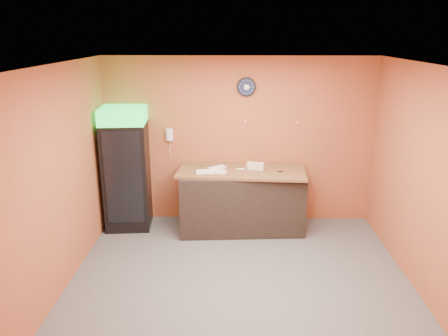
{
  "coord_description": "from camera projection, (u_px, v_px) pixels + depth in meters",
  "views": [
    {
      "loc": [
        -0.1,
        -5.16,
        3.16
      ],
      "look_at": [
        -0.22,
        0.6,
        1.36
      ],
      "focal_mm": 35.0,
      "sensor_mm": 36.0,
      "label": 1
    }
  ],
  "objects": [
    {
      "name": "wrapped_sandwich_right",
      "position": [
        217.0,
        168.0,
        7.04
      ],
      "size": [
        0.3,
        0.26,
        0.04
      ],
      "primitive_type": "cube",
      "rotation": [
        0.0,
        0.0,
        0.65
      ],
      "color": "white",
      "rests_on": "butcher_paper"
    },
    {
      "name": "wall_clock",
      "position": [
        246.0,
        87.0,
        7.06
      ],
      "size": [
        0.31,
        0.06,
        0.31
      ],
      "color": "black",
      "rests_on": "back_wall"
    },
    {
      "name": "floor",
      "position": [
        240.0,
        277.0,
        5.87
      ],
      "size": [
        4.5,
        4.5,
        0.0
      ],
      "primitive_type": "plane",
      "color": "#47474C",
      "rests_on": "ground"
    },
    {
      "name": "wrapped_sandwich_mid",
      "position": [
        218.0,
        172.0,
        6.86
      ],
      "size": [
        0.29,
        0.2,
        0.04
      ],
      "primitive_type": "cube",
      "rotation": [
        0.0,
        0.0,
        -0.37
      ],
      "color": "white",
      "rests_on": "butcher_paper"
    },
    {
      "name": "ceiling",
      "position": [
        242.0,
        64.0,
        5.03
      ],
      "size": [
        4.5,
        4.0,
        0.02
      ],
      "primitive_type": "cube",
      "color": "white",
      "rests_on": "back_wall"
    },
    {
      "name": "wall_phone",
      "position": [
        170.0,
        135.0,
        7.3
      ],
      "size": [
        0.11,
        0.1,
        0.2
      ],
      "color": "white",
      "rests_on": "back_wall"
    },
    {
      "name": "back_wall",
      "position": [
        239.0,
        141.0,
        7.36
      ],
      "size": [
        4.5,
        0.02,
        2.8
      ],
      "primitive_type": "cube",
      "color": "#AF4731",
      "rests_on": "floor"
    },
    {
      "name": "sub_roll_stack",
      "position": [
        256.0,
        166.0,
        7.02
      ],
      "size": [
        0.28,
        0.16,
        0.11
      ],
      "rotation": [
        0.0,
        0.0,
        -0.25
      ],
      "color": "beige",
      "rests_on": "butcher_paper"
    },
    {
      "name": "beverage_cooler",
      "position": [
        126.0,
        171.0,
        7.14
      ],
      "size": [
        0.77,
        0.78,
        2.02
      ],
      "rotation": [
        0.0,
        0.0,
        0.09
      ],
      "color": "black",
      "rests_on": "floor"
    },
    {
      "name": "prep_counter",
      "position": [
        241.0,
        200.0,
        7.2
      ],
      "size": [
        2.04,
        1.01,
        1.0
      ],
      "primitive_type": "cube",
      "rotation": [
        0.0,
        0.0,
        0.06
      ],
      "color": "black",
      "rests_on": "floor"
    },
    {
      "name": "left_wall",
      "position": [
        62.0,
        178.0,
        5.5
      ],
      "size": [
        0.02,
        4.0,
        2.8
      ],
      "primitive_type": "cube",
      "color": "#AF4731",
      "rests_on": "floor"
    },
    {
      "name": "kitchen_tool",
      "position": [
        246.0,
        168.0,
        7.02
      ],
      "size": [
        0.06,
        0.06,
        0.06
      ],
      "primitive_type": "cylinder",
      "color": "silver",
      "rests_on": "butcher_paper"
    },
    {
      "name": "right_wall",
      "position": [
        422.0,
        180.0,
        5.4
      ],
      "size": [
        0.02,
        4.0,
        2.8
      ],
      "primitive_type": "cube",
      "color": "#AF4731",
      "rests_on": "floor"
    },
    {
      "name": "butcher_paper",
      "position": [
        242.0,
        171.0,
        7.05
      ],
      "size": [
        2.09,
        1.05,
        0.04
      ],
      "primitive_type": "cube",
      "rotation": [
        0.0,
        0.0,
        -0.06
      ],
      "color": "brown",
      "rests_on": "prep_counter"
    },
    {
      "name": "wrapped_sandwich_left",
      "position": [
        206.0,
        172.0,
        6.86
      ],
      "size": [
        0.32,
        0.16,
        0.04
      ],
      "primitive_type": "cube",
      "rotation": [
        0.0,
        0.0,
        0.15
      ],
      "color": "white",
      "rests_on": "butcher_paper"
    }
  ]
}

